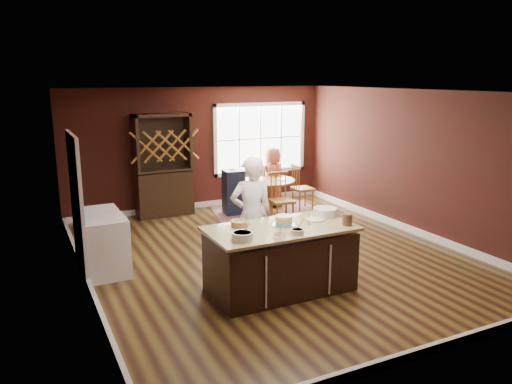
# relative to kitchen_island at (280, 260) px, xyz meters

# --- Properties ---
(room_shell) EXTENTS (7.00, 7.00, 7.00)m
(room_shell) POSITION_rel_kitchen_island_xyz_m (0.56, 1.29, 0.91)
(room_shell) COLOR brown
(room_shell) RESTS_ON ground
(window) EXTENTS (2.36, 0.10, 1.66)m
(window) POSITION_rel_kitchen_island_xyz_m (2.06, 4.76, 1.06)
(window) COLOR white
(window) RESTS_ON room_shell
(doorway) EXTENTS (0.08, 1.26, 2.13)m
(doorway) POSITION_rel_kitchen_island_xyz_m (-2.41, 1.89, 0.59)
(doorway) COLOR white
(doorway) RESTS_ON room_shell
(kitchen_island) EXTENTS (2.02, 1.06, 0.92)m
(kitchen_island) POSITION_rel_kitchen_island_xyz_m (0.00, 0.00, 0.00)
(kitchen_island) COLOR black
(kitchen_island) RESTS_ON ground
(dining_table) EXTENTS (1.14, 1.14, 0.75)m
(dining_table) POSITION_rel_kitchen_island_xyz_m (1.70, 3.63, 0.10)
(dining_table) COLOR #915F31
(dining_table) RESTS_ON ground
(baker) EXTENTS (0.71, 0.52, 1.79)m
(baker) POSITION_rel_kitchen_island_xyz_m (-0.07, 0.78, 0.46)
(baker) COLOR white
(baker) RESTS_ON ground
(layer_cake) EXTENTS (0.33, 0.33, 0.14)m
(layer_cake) POSITION_rel_kitchen_island_xyz_m (0.08, 0.06, 0.55)
(layer_cake) COLOR white
(layer_cake) RESTS_ON kitchen_island
(bowl_blue) EXTENTS (0.27, 0.27, 0.11)m
(bowl_blue) POSITION_rel_kitchen_island_xyz_m (-0.70, -0.28, 0.53)
(bowl_blue) COLOR silver
(bowl_blue) RESTS_ON kitchen_island
(bowl_yellow) EXTENTS (0.23, 0.23, 0.08)m
(bowl_yellow) POSITION_rel_kitchen_island_xyz_m (-0.50, 0.27, 0.52)
(bowl_yellow) COLOR olive
(bowl_yellow) RESTS_ON kitchen_island
(bowl_pink) EXTENTS (0.15, 0.15, 0.06)m
(bowl_pink) POSITION_rel_kitchen_island_xyz_m (-0.24, -0.40, 0.51)
(bowl_pink) COLOR white
(bowl_pink) RESTS_ON kitchen_island
(bowl_olive) EXTENTS (0.17, 0.17, 0.07)m
(bowl_olive) POSITION_rel_kitchen_island_xyz_m (0.05, -0.36, 0.51)
(bowl_olive) COLOR beige
(bowl_olive) RESTS_ON kitchen_island
(drinking_glass) EXTENTS (0.08, 0.08, 0.15)m
(drinking_glass) POSITION_rel_kitchen_island_xyz_m (0.44, -0.06, 0.56)
(drinking_glass) COLOR silver
(drinking_glass) RESTS_ON kitchen_island
(dinner_plate) EXTENTS (0.28, 0.28, 0.02)m
(dinner_plate) POSITION_rel_kitchen_island_xyz_m (0.61, 0.09, 0.49)
(dinner_plate) COLOR beige
(dinner_plate) RESTS_ON kitchen_island
(white_tub) EXTENTS (0.35, 0.35, 0.12)m
(white_tub) POSITION_rel_kitchen_island_xyz_m (0.86, 0.21, 0.54)
(white_tub) COLOR white
(white_tub) RESTS_ON kitchen_island
(stoneware_crock) EXTENTS (0.14, 0.14, 0.16)m
(stoneware_crock) POSITION_rel_kitchen_island_xyz_m (0.87, -0.33, 0.56)
(stoneware_crock) COLOR brown
(stoneware_crock) RESTS_ON kitchen_island
(rug) EXTENTS (2.59, 2.18, 0.01)m
(rug) POSITION_rel_kitchen_island_xyz_m (1.70, 3.63, -0.43)
(rug) COLOR brown
(rug) RESTS_ON ground
(chair_east) EXTENTS (0.42, 0.44, 1.03)m
(chair_east) POSITION_rel_kitchen_island_xyz_m (2.56, 3.61, 0.08)
(chair_east) COLOR #925930
(chair_east) RESTS_ON ground
(chair_south) EXTENTS (0.48, 0.46, 1.06)m
(chair_south) POSITION_rel_kitchen_island_xyz_m (1.57, 2.79, 0.09)
(chair_south) COLOR brown
(chair_south) RESTS_ON ground
(chair_north) EXTENTS (0.63, 0.63, 1.09)m
(chair_north) POSITION_rel_kitchen_island_xyz_m (2.12, 4.47, 0.11)
(chair_north) COLOR brown
(chair_north) RESTS_ON ground
(seated_woman) EXTENTS (0.72, 0.52, 1.37)m
(seated_woman) POSITION_rel_kitchen_island_xyz_m (2.04, 4.08, 0.25)
(seated_woman) COLOR #BA583D
(seated_woman) RESTS_ON ground
(high_chair) EXTENTS (0.44, 0.44, 1.01)m
(high_chair) POSITION_rel_kitchen_island_xyz_m (1.00, 3.92, 0.07)
(high_chair) COLOR #1F243C
(high_chair) RESTS_ON ground
(toddler) EXTENTS (0.18, 0.14, 0.26)m
(toddler) POSITION_rel_kitchen_island_xyz_m (0.95, 3.98, 0.37)
(toddler) COLOR #8CA5BF
(toddler) RESTS_ON high_chair
(table_plate) EXTENTS (0.21, 0.21, 0.02)m
(table_plate) POSITION_rel_kitchen_island_xyz_m (1.95, 3.52, 0.32)
(table_plate) COLOR beige
(table_plate) RESTS_ON dining_table
(table_cup) EXTENTS (0.16, 0.16, 0.10)m
(table_cup) POSITION_rel_kitchen_island_xyz_m (1.47, 3.75, 0.36)
(table_cup) COLOR white
(table_cup) RESTS_ON dining_table
(hutch) EXTENTS (1.18, 0.49, 2.17)m
(hutch) POSITION_rel_kitchen_island_xyz_m (-0.37, 4.51, 0.65)
(hutch) COLOR black
(hutch) RESTS_ON ground
(washer) EXTENTS (0.61, 0.59, 0.89)m
(washer) POSITION_rel_kitchen_island_xyz_m (-2.08, 1.57, 0.01)
(washer) COLOR white
(washer) RESTS_ON ground
(dryer) EXTENTS (0.61, 0.59, 0.88)m
(dryer) POSITION_rel_kitchen_island_xyz_m (-2.08, 2.21, 0.00)
(dryer) COLOR white
(dryer) RESTS_ON ground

